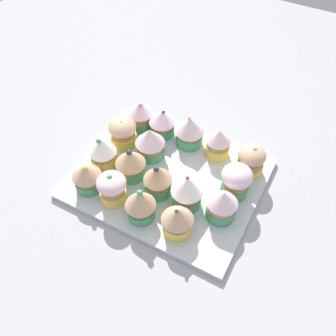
{
  "coord_description": "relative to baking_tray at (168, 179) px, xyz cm",
  "views": [
    {
      "loc": [
        23.36,
        -43.4,
        63.71
      ],
      "look_at": [
        0.0,
        0.0,
        4.2
      ],
      "focal_mm": 39.88,
      "sensor_mm": 36.0,
      "label": 1
    }
  ],
  "objects": [
    {
      "name": "cupcake_7",
      "position": [
        6.43,
        -4.15,
        4.88
      ],
      "size": [
        6.4,
        6.4,
        8.35
      ],
      "color": "#4C9E6B",
      "rests_on": "baking_tray"
    },
    {
      "name": "cupcake_3",
      "position": [
        7.64,
        -10.54,
        4.31
      ],
      "size": [
        6.08,
        6.08,
        7.24
      ],
      "color": "#EFC651",
      "rests_on": "baking_tray"
    },
    {
      "name": "cupcake_5",
      "position": [
        -7.15,
        -3.1,
        4.49
      ],
      "size": [
        6.37,
        6.37,
        7.72
      ],
      "color": "#4C9E6B",
      "rests_on": "baking_tray"
    },
    {
      "name": "cupcake_0",
      "position": [
        -13.22,
        -10.07,
        4.12
      ],
      "size": [
        6.07,
        6.07,
        7.04
      ],
      "color": "#4C9E6B",
      "rests_on": "baking_tray"
    },
    {
      "name": "cupcake_11",
      "position": [
        13.77,
        3.05,
        4.43
      ],
      "size": [
        6.21,
        6.21,
        7.36
      ],
      "color": "#4C9E6B",
      "rests_on": "baking_tray"
    },
    {
      "name": "cupcake_13",
      "position": [
        -7.47,
        11.03,
        4.06
      ],
      "size": [
        6.08,
        6.08,
        6.91
      ],
      "color": "#4C9E6B",
      "rests_on": "baking_tray"
    },
    {
      "name": "cupcake_8",
      "position": [
        13.55,
        -3.55,
        4.41
      ],
      "size": [
        6.04,
        6.04,
        7.45
      ],
      "color": "#4C9E6B",
      "rests_on": "baking_tray"
    },
    {
      "name": "cupcake_16",
      "position": [
        14.43,
        9.81,
        3.99
      ],
      "size": [
        5.81,
        5.81,
        7.04
      ],
      "color": "#EFC651",
      "rests_on": "baking_tray"
    },
    {
      "name": "cupcake_2",
      "position": [
        0.08,
        -10.97,
        4.66
      ],
      "size": [
        5.98,
        5.98,
        8.02
      ],
      "color": "#4C9E6B",
      "rests_on": "baking_tray"
    },
    {
      "name": "cupcake_12",
      "position": [
        -13.23,
        10.96,
        4.11
      ],
      "size": [
        6.13,
        6.13,
        7.22
      ],
      "color": "#4C9E6B",
      "rests_on": "baking_tray"
    },
    {
      "name": "baking_tray",
      "position": [
        0.0,
        0.0,
        0.0
      ],
      "size": [
        38.24,
        31.24,
        1.2
      ],
      "color": "silver",
      "rests_on": "ground_plane"
    },
    {
      "name": "cupcake_15",
      "position": [
        6.45,
        11.0,
        4.29
      ],
      "size": [
        5.48,
        5.48,
        7.26
      ],
      "color": "#EFC651",
      "rests_on": "baking_tray"
    },
    {
      "name": "cupcake_6",
      "position": [
        0.16,
        -4.28,
        4.68
      ],
      "size": [
        5.84,
        5.84,
        8.25
      ],
      "color": "#4C9E6B",
      "rests_on": "baking_tray"
    },
    {
      "name": "cupcake_1",
      "position": [
        -7.0,
        -10.17,
        4.32
      ],
      "size": [
        5.92,
        5.92,
        7.41
      ],
      "color": "#EFC651",
      "rests_on": "baking_tray"
    },
    {
      "name": "cupcake_9",
      "position": [
        -13.72,
        4.11,
        3.99
      ],
      "size": [
        6.23,
        6.23,
        6.88
      ],
      "color": "#EFC651",
      "rests_on": "baking_tray"
    },
    {
      "name": "cupcake_14",
      "position": [
        -0.52,
        11.15,
        4.52
      ],
      "size": [
        6.47,
        6.47,
        7.81
      ],
      "color": "#4C9E6B",
      "rests_on": "baking_tray"
    },
    {
      "name": "ground_plane",
      "position": [
        0.0,
        0.0,
        -2.1
      ],
      "size": [
        180.0,
        180.0,
        3.0
      ],
      "primitive_type": "cube",
      "color": "#9E9EA3"
    },
    {
      "name": "cupcake_10",
      "position": [
        -6.45,
        3.8,
        4.66
      ],
      "size": [
        6.5,
        6.5,
        7.77
      ],
      "color": "#4C9E6B",
      "rests_on": "baking_tray"
    },
    {
      "name": "cupcake_4",
      "position": [
        -13.97,
        -3.27,
        4.52
      ],
      "size": [
        5.91,
        5.91,
        8.05
      ],
      "color": "#EFC651",
      "rests_on": "baking_tray"
    }
  ]
}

